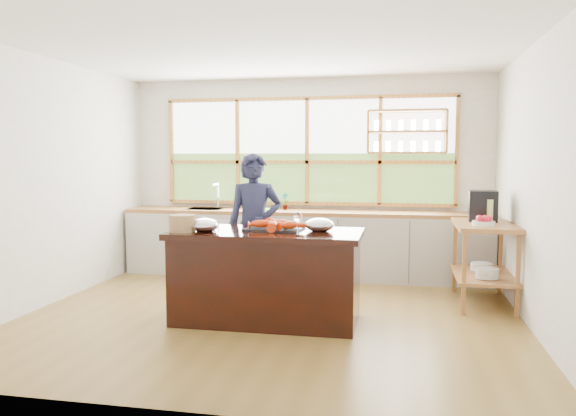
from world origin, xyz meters
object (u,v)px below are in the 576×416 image
(cook, at_px, (254,228))
(wicker_basket, at_px, (182,223))
(espresso_machine, at_px, (483,206))
(island, at_px, (267,276))

(cook, distance_m, wicker_basket, 1.06)
(cook, bearing_deg, wicker_basket, -130.32)
(cook, distance_m, espresso_machine, 2.58)
(espresso_machine, bearing_deg, cook, -163.01)
(cook, relative_size, espresso_machine, 4.83)
(espresso_machine, relative_size, wicker_basket, 1.35)
(cook, height_order, espresso_machine, cook)
(wicker_basket, bearing_deg, espresso_machine, 26.91)
(island, bearing_deg, wicker_basket, -164.56)
(wicker_basket, bearing_deg, cook, 63.02)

